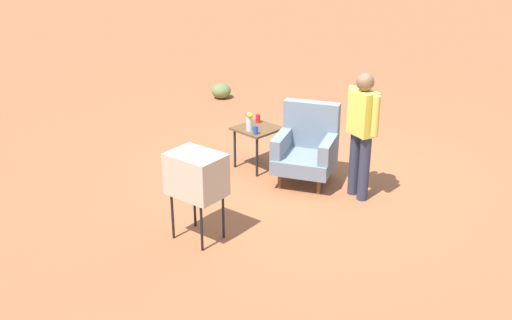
{
  "coord_description": "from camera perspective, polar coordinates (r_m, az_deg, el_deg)",
  "views": [
    {
      "loc": [
        4.87,
        -5.89,
        3.5
      ],
      "look_at": [
        0.06,
        -1.12,
        0.65
      ],
      "focal_mm": 42.64,
      "sensor_mm": 36.0,
      "label": 1
    }
  ],
  "objects": [
    {
      "name": "shrub_lone",
      "position": [
        11.96,
        -3.28,
        6.49
      ],
      "size": [
        0.38,
        0.38,
        0.29
      ],
      "primitive_type": "ellipsoid",
      "color": "olive",
      "rests_on": "ground"
    },
    {
      "name": "ground_plane",
      "position": [
        8.41,
        5.11,
        -1.89
      ],
      "size": [
        60.0,
        60.0,
        0.0
      ],
      "primitive_type": "plane",
      "color": "#A05B38"
    },
    {
      "name": "flower_vase",
      "position": [
        8.4,
        -0.63,
        3.73
      ],
      "size": [
        0.15,
        0.1,
        0.27
      ],
      "color": "silver",
      "rests_on": "side_table"
    },
    {
      "name": "person_standing",
      "position": [
        7.67,
        9.91,
        2.95
      ],
      "size": [
        0.55,
        0.31,
        1.64
      ],
      "color": "#2D3347",
      "rests_on": "ground"
    },
    {
      "name": "side_table",
      "position": [
        8.59,
        0.09,
        2.5
      ],
      "size": [
        0.56,
        0.56,
        0.61
      ],
      "color": "black",
      "rests_on": "ground"
    },
    {
      "name": "soda_can_blue",
      "position": [
        8.29,
        -0.04,
        2.83
      ],
      "size": [
        0.07,
        0.07,
        0.12
      ],
      "primitive_type": "cylinder",
      "color": "blue",
      "rests_on": "side_table"
    },
    {
      "name": "tv_on_stand",
      "position": [
        6.66,
        -5.61,
        -1.4
      ],
      "size": [
        0.65,
        0.51,
        1.03
      ],
      "color": "black",
      "rests_on": "ground"
    },
    {
      "name": "armchair",
      "position": [
        8.21,
        4.79,
        1.28
      ],
      "size": [
        1.03,
        1.04,
        1.06
      ],
      "color": "brown",
      "rests_on": "ground"
    },
    {
      "name": "soda_can_red",
      "position": [
        8.75,
        0.18,
        3.91
      ],
      "size": [
        0.07,
        0.07,
        0.12
      ],
      "primitive_type": "cylinder",
      "color": "red",
      "rests_on": "side_table"
    }
  ]
}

